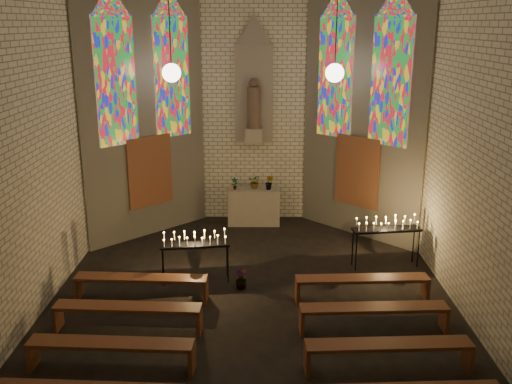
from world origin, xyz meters
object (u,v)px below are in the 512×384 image
votive_stand_left (195,241)px  votive_stand_right (387,226)px  altar (254,206)px  aisle_flower_pot (241,279)px

votive_stand_left → votive_stand_right: (4.20, 0.82, 0.05)m
altar → votive_stand_right: size_ratio=0.89×
altar → aisle_flower_pot: 4.03m
votive_stand_left → votive_stand_right: size_ratio=0.95×
aisle_flower_pot → votive_stand_right: votive_stand_right is taller
votive_stand_left → aisle_flower_pot: bearing=-26.5°
altar → aisle_flower_pot: size_ratio=3.15×
aisle_flower_pot → votive_stand_left: bearing=161.1°
altar → votive_stand_right: bearing=-43.6°
aisle_flower_pot → votive_stand_right: bearing=19.8°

